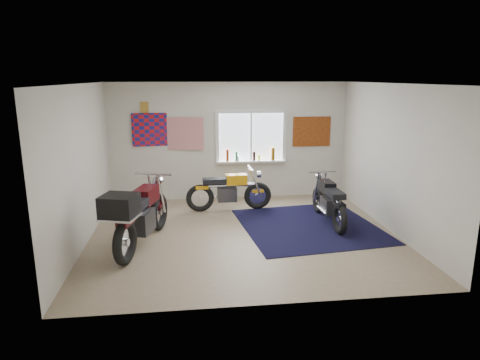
{
  "coord_description": "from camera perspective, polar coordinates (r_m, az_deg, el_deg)",
  "views": [
    {
      "loc": [
        -0.96,
        -7.31,
        2.82
      ],
      "look_at": [
        -0.01,
        0.4,
        0.93
      ],
      "focal_mm": 32.0,
      "sensor_mm": 36.0,
      "label": 1
    }
  ],
  "objects": [
    {
      "name": "maroon_tourer",
      "position": [
        7.25,
        -13.37,
        -4.58
      ],
      "size": [
        1.03,
        2.24,
        1.15
      ],
      "rotation": [
        0.0,
        0.0,
        1.3
      ],
      "color": "black",
      "rests_on": "ground"
    },
    {
      "name": "black_chrome_bike",
      "position": [
        8.56,
        11.75,
        -2.94
      ],
      "size": [
        0.57,
        1.85,
        0.95
      ],
      "rotation": [
        0.0,
        0.0,
        1.58
      ],
      "color": "black",
      "rests_on": "navy_rug"
    },
    {
      "name": "navy_rug",
      "position": [
        8.42,
        9.17,
        -6.05
      ],
      "size": [
        2.77,
        2.86,
        0.01
      ],
      "primitive_type": "cube",
      "rotation": [
        0.0,
        0.0,
        0.11
      ],
      "color": "black",
      "rests_on": "ground"
    },
    {
      "name": "oil_bottles",
      "position": [
        9.99,
        1.75,
        3.31
      ],
      "size": [
        1.15,
        0.09,
        0.3
      ],
      "color": "#953815",
      "rests_on": "window_assembly"
    },
    {
      "name": "triumph_poster",
      "position": [
        10.29,
        9.53,
        6.39
      ],
      "size": [
        0.9,
        0.03,
        0.7
      ],
      "primitive_type": "cube",
      "color": "#A54C14",
      "rests_on": "room_shell"
    },
    {
      "name": "flag_display",
      "position": [
        9.86,
        -12.64,
        9.44
      ],
      "size": [
        1.6,
        0.1,
        1.17
      ],
      "color": "red",
      "rests_on": "room_shell"
    },
    {
      "name": "ground",
      "position": [
        7.89,
        0.44,
        -7.26
      ],
      "size": [
        5.5,
        5.5,
        0.0
      ],
      "primitive_type": "plane",
      "color": "#9E896B",
      "rests_on": "ground"
    },
    {
      "name": "yellow_triumph",
      "position": [
        9.17,
        -1.51,
        -1.57
      ],
      "size": [
        1.85,
        0.55,
        0.93
      ],
      "rotation": [
        0.0,
        0.0,
        0.03
      ],
      "color": "black",
      "rests_on": "ground"
    },
    {
      "name": "room_shell",
      "position": [
        7.47,
        0.47,
        4.58
      ],
      "size": [
        5.5,
        5.5,
        5.5
      ],
      "color": "white",
      "rests_on": "ground"
    },
    {
      "name": "window_assembly",
      "position": [
        9.99,
        1.47,
        5.31
      ],
      "size": [
        1.66,
        0.17,
        1.26
      ],
      "color": "white",
      "rests_on": "room_shell"
    }
  ]
}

